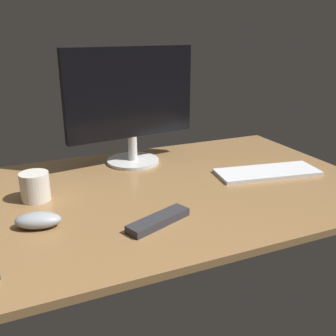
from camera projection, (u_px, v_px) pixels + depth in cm
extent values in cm
cube|color=olive|center=(152.00, 192.00, 121.47)|extent=(140.00, 84.00, 2.00)
cylinder|color=silver|center=(133.00, 161.00, 145.73)|extent=(19.50, 19.50, 1.15)
cylinder|color=silver|center=(133.00, 148.00, 144.00)|extent=(3.38, 3.38, 9.13)
cube|color=black|center=(131.00, 93.00, 137.12)|extent=(49.07, 10.00, 31.69)
cube|color=silver|center=(267.00, 172.00, 134.12)|extent=(37.30, 18.54, 1.23)
ellipsoid|color=#999EA5|center=(38.00, 220.00, 97.26)|extent=(12.80, 9.26, 3.96)
cube|color=#2D2D33|center=(159.00, 220.00, 99.29)|extent=(19.07, 11.43, 2.05)
cylinder|color=silver|center=(35.00, 186.00, 112.44)|extent=(8.42, 8.42, 8.40)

